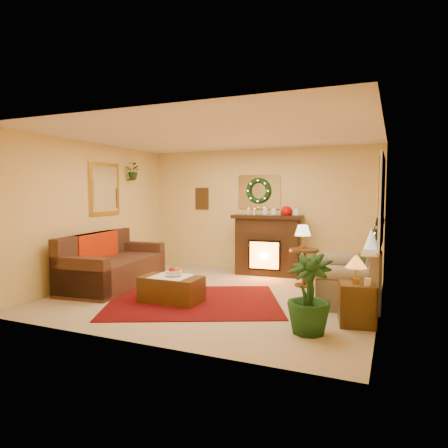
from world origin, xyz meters
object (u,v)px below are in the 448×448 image
at_px(fireplace, 267,248).
at_px(loveseat, 349,274).
at_px(side_table_round, 304,268).
at_px(coffee_table, 171,288).
at_px(sofa, 114,262).
at_px(end_table_square, 357,304).

relative_size(fireplace, loveseat, 0.84).
distance_m(side_table_round, coffee_table, 2.48).
bearing_deg(side_table_round, coffee_table, -132.10).
xyz_separation_m(side_table_round, coffee_table, (-1.66, -1.84, -0.12)).
relative_size(sofa, coffee_table, 2.36).
relative_size(end_table_square, coffee_table, 0.58).
distance_m(fireplace, loveseat, 2.21).
bearing_deg(side_table_round, fireplace, 142.40).
height_order(loveseat, coffee_table, loveseat).
relative_size(sofa, end_table_square, 4.11).
xyz_separation_m(sofa, fireplace, (2.27, 1.99, 0.12)).
relative_size(loveseat, side_table_round, 2.24).
bearing_deg(loveseat, end_table_square, -84.12).
bearing_deg(end_table_square, fireplace, 127.76).
distance_m(fireplace, side_table_round, 1.15).
distance_m(side_table_round, end_table_square, 2.13).
distance_m(fireplace, coffee_table, 2.66).
distance_m(sofa, loveseat, 4.05).
xyz_separation_m(end_table_square, coffee_table, (-2.72, 0.00, -0.06)).
bearing_deg(end_table_square, sofa, 172.68).
bearing_deg(fireplace, loveseat, -43.16).
height_order(fireplace, side_table_round, fireplace).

